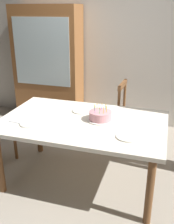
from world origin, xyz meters
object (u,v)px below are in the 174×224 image
at_px(china_cabinet, 48,65).
at_px(birthday_cake, 100,116).
at_px(plate_near_celebrant, 31,123).
at_px(plate_far_side, 82,111).
at_px(plate_near_guest, 128,137).
at_px(chair_spindle_back, 109,116).
at_px(dining_table, 83,127).

bearing_deg(china_cabinet, birthday_cake, -49.43).
xyz_separation_m(plate_near_celebrant, plate_far_side, (0.39, 0.49, 0.00)).
xyz_separation_m(birthday_cake, plate_near_celebrant, (-0.65, -0.30, -0.04)).
distance_m(plate_far_side, china_cabinet, 1.67).
distance_m(birthday_cake, plate_near_celebrant, 0.72).
bearing_deg(plate_near_guest, plate_far_side, 140.88).
distance_m(birthday_cake, chair_spindle_back, 0.88).
relative_size(birthday_cake, plate_far_side, 1.27).
xyz_separation_m(chair_spindle_back, china_cabinet, (-1.21, 0.69, 0.49)).
bearing_deg(birthday_cake, plate_far_side, 144.37).
xyz_separation_m(dining_table, plate_near_guest, (0.52, -0.25, 0.08)).
height_order(dining_table, chair_spindle_back, chair_spindle_back).
height_order(birthday_cake, plate_near_celebrant, birthday_cake).
bearing_deg(plate_near_guest, chair_spindle_back, 110.72).
bearing_deg(birthday_cake, chair_spindle_back, 95.71).
bearing_deg(birthday_cake, plate_near_guest, -41.63).
distance_m(plate_near_celebrant, plate_far_side, 0.63).
xyz_separation_m(plate_near_guest, chair_spindle_back, (-0.42, 1.11, -0.29)).
bearing_deg(plate_near_celebrant, dining_table, 27.36).
relative_size(plate_far_side, plate_near_guest, 1.00).
bearing_deg(plate_far_side, china_cabinet, 127.89).
relative_size(birthday_cake, plate_near_celebrant, 1.27).
height_order(birthday_cake, plate_far_side, birthday_cake).
bearing_deg(plate_near_guest, dining_table, 154.62).
bearing_deg(plate_near_celebrant, birthday_cake, 24.77).
height_order(plate_near_celebrant, chair_spindle_back, chair_spindle_back).
bearing_deg(dining_table, plate_near_guest, -25.38).
height_order(birthday_cake, china_cabinet, china_cabinet).
height_order(dining_table, china_cabinet, china_cabinet).
bearing_deg(china_cabinet, plate_near_guest, -47.98).
bearing_deg(china_cabinet, dining_table, -54.59).
height_order(dining_table, plate_near_celebrant, plate_near_celebrant).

